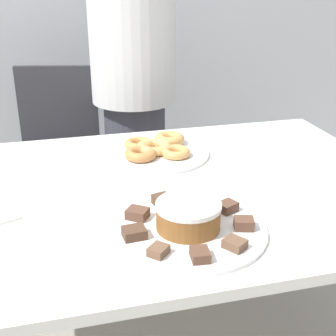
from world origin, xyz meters
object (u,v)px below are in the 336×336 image
at_px(office_chair_left, 58,166).
at_px(plate_cake, 188,229).
at_px(plate_donuts, 154,153).
at_px(frosted_cake, 188,215).
at_px(person_standing, 134,90).

relative_size(office_chair_left, plate_cake, 2.26).
distance_m(plate_donuts, frosted_cake, 0.53).
bearing_deg(person_standing, office_chair_left, 170.35).
xyz_separation_m(person_standing, frosted_cake, (-0.08, -1.17, -0.03)).
relative_size(person_standing, office_chair_left, 1.73).
height_order(plate_cake, frosted_cake, frosted_cake).
bearing_deg(office_chair_left, person_standing, 2.80).
bearing_deg(frosted_cake, person_standing, 85.99).
xyz_separation_m(person_standing, office_chair_left, (-0.38, 0.07, -0.38)).
bearing_deg(plate_donuts, plate_cake, -93.55).
distance_m(person_standing, office_chair_left, 0.54).
bearing_deg(plate_donuts, office_chair_left, 115.31).
distance_m(office_chair_left, frosted_cake, 1.32).
xyz_separation_m(plate_donuts, frosted_cake, (-0.03, -0.53, 0.04)).
height_order(person_standing, plate_donuts, person_standing).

